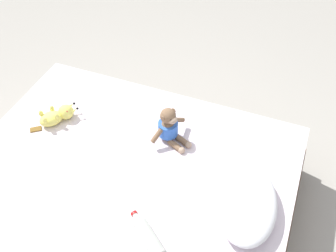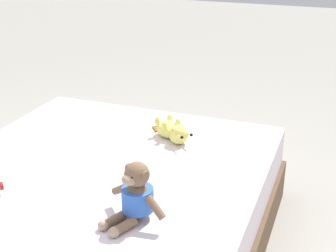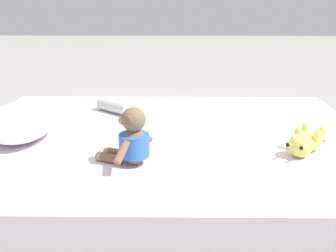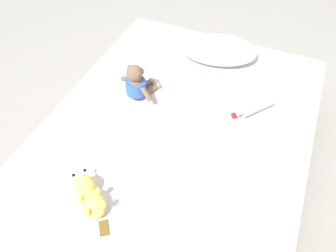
{
  "view_description": "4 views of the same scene",
  "coord_description": "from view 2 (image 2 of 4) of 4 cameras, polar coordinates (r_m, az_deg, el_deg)",
  "views": [
    {
      "loc": [
        1.24,
        0.74,
        2.25
      ],
      "look_at": [
        -0.32,
        0.13,
        0.54
      ],
      "focal_mm": 42.24,
      "sensor_mm": 36.0,
      "label": 1
    },
    {
      "loc": [
        -0.98,
        1.55,
        1.48
      ],
      "look_at": [
        -0.16,
        -0.61,
        0.5
      ],
      "focal_mm": 51.49,
      "sensor_mm": 36.0,
      "label": 2
    },
    {
      "loc": [
        -1.83,
        -0.02,
        1.11
      ],
      "look_at": [
        0.0,
        0.0,
        0.49
      ],
      "focal_mm": 43.98,
      "sensor_mm": 36.0,
      "label": 3
    },
    {
      "loc": [
        0.41,
        -1.08,
        1.79
      ],
      "look_at": [
        -0.02,
        -0.08,
        0.52
      ],
      "focal_mm": 33.48,
      "sensor_mm": 36.0,
      "label": 4
    }
  ],
  "objects": [
    {
      "name": "bed",
      "position": [
        2.23,
        -9.74,
        -11.92
      ],
      "size": [
        1.49,
        1.95,
        0.44
      ],
      "color": "brown",
      "rests_on": "ground_plane"
    },
    {
      "name": "plush_monkey",
      "position": [
        1.82,
        -3.88,
        -8.3
      ],
      "size": [
        0.27,
        0.25,
        0.24
      ],
      "color": "brown",
      "rests_on": "bed"
    },
    {
      "name": "plush_yellow_creature",
      "position": [
        2.48,
        0.53,
        -0.59
      ],
      "size": [
        0.29,
        0.25,
        0.1
      ],
      "color": "#EAE066",
      "rests_on": "bed"
    }
  ]
}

